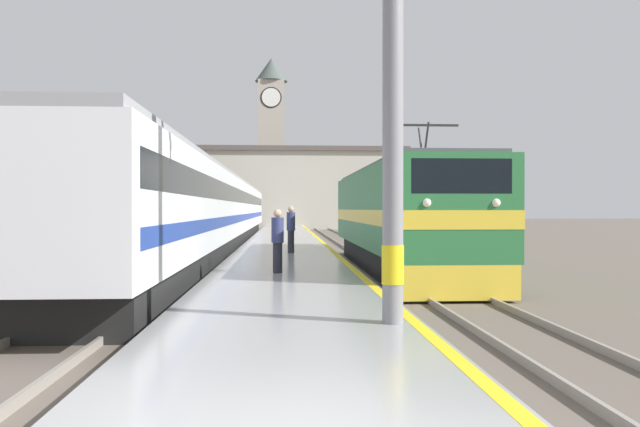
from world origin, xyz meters
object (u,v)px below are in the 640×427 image
locomotive_train (399,218)px  clock_tower (271,137)px  person_on_platform (291,228)px  second_waiting_passenger (278,239)px  passenger_train (219,211)px  catenary_mast (397,55)px

locomotive_train → clock_tower: clock_tower is taller
locomotive_train → person_on_platform: 4.96m
second_waiting_passenger → clock_tower: bearing=91.3°
passenger_train → catenary_mast: catenary_mast is taller
person_on_platform → clock_tower: bearing=92.0°
locomotive_train → catenary_mast: size_ratio=1.86×
person_on_platform → second_waiting_passenger: size_ratio=1.07×
passenger_train → person_on_platform: size_ratio=27.63×
passenger_train → person_on_platform: 10.61m
clock_tower → second_waiting_passenger: bearing=-88.7°
second_waiting_passenger → clock_tower: 63.02m
locomotive_train → catenary_mast: (-2.30, -12.15, 2.67)m
clock_tower → passenger_train: bearing=-92.6°
passenger_train → locomotive_train: bearing=-59.7°
passenger_train → clock_tower: (2.03, 44.63, 9.27)m
locomotive_train → person_on_platform: size_ratio=8.41×
catenary_mast → second_waiting_passenger: 8.49m
catenary_mast → person_on_platform: bearing=95.4°
locomotive_train → clock_tower: 58.74m
person_on_platform → second_waiting_passenger: (-0.45, -7.74, -0.07)m
person_on_platform → locomotive_train: bearing=-40.7°
passenger_train → catenary_mast: 25.89m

